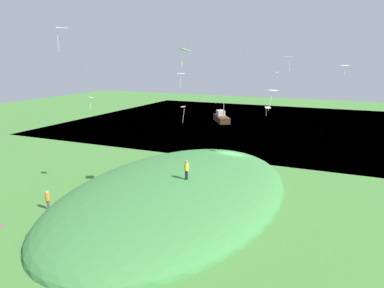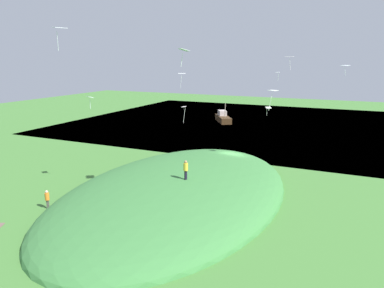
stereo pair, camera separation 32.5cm
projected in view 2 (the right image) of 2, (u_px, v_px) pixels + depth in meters
name	position (u px, v px, depth m)	size (l,w,h in m)	color
ground_plane	(233.00, 166.00, 42.73)	(160.00, 160.00, 0.00)	#3F7531
lake_water	(283.00, 126.00, 69.70)	(56.46, 80.00, 0.40)	slate
grass_hill	(178.00, 194.00, 33.93)	(31.71, 18.87, 4.44)	#387438
boat_on_lake	(223.00, 118.00, 72.78)	(6.74, 5.28, 3.97)	#3C2815
person_walking_path	(186.00, 168.00, 31.09)	(0.53, 0.53, 1.72)	black
person_watching_kites	(47.00, 197.00, 30.42)	(0.48, 0.48, 1.63)	#525247
kite_0	(59.00, 29.00, 28.85)	(1.23, 1.04, 1.86)	white
kite_1	(273.00, 92.00, 37.95)	(1.13, 1.21, 2.14)	white
kite_2	(289.00, 57.00, 45.91)	(0.81, 1.12, 1.72)	white
kite_3	(278.00, 73.00, 44.52)	(0.80, 0.61, 1.01)	white
kite_4	(184.00, 50.00, 28.73)	(1.28, 1.25, 1.43)	white
kite_5	(268.00, 108.00, 44.19)	(0.74, 0.80, 1.17)	silver
kite_6	(90.00, 98.00, 33.56)	(0.81, 0.89, 1.21)	white
kite_7	(182.00, 74.00, 46.99)	(0.97, 1.14, 1.94)	white
kite_8	(184.00, 108.00, 48.03)	(0.87, 0.69, 2.17)	white
kite_9	(345.00, 66.00, 40.91)	(1.17, 1.18, 1.12)	white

